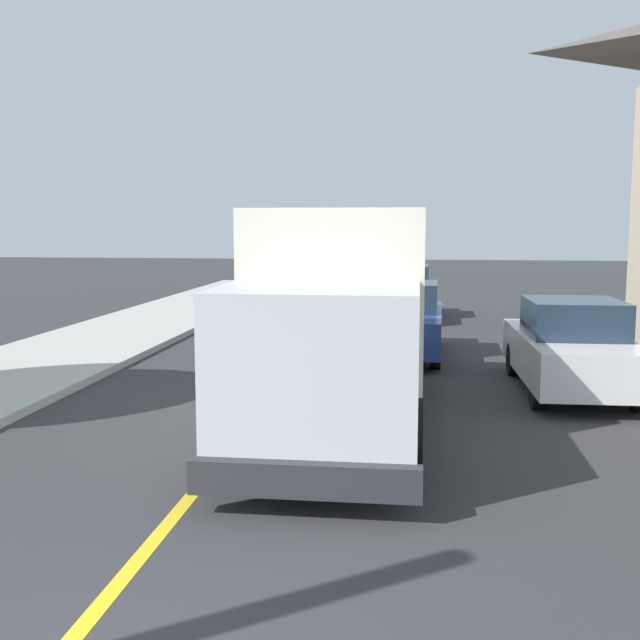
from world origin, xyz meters
The scene contains 5 objects.
centre_line_yellow centered at (0.00, 10.00, 0.00)m, with size 0.16×56.00×0.01m, color gold.
box_truck centered at (1.35, 7.67, 1.77)m, with size 2.41×7.18×3.20m.
parked_car_near centered at (2.11, 13.75, 0.79)m, with size 1.94×4.45×1.67m.
parked_car_mid centered at (2.01, 20.89, 0.79)m, with size 1.95×4.46×1.67m.
parked_van_across centered at (5.20, 10.37, 0.79)m, with size 1.88×4.43×1.67m.
Camera 1 is at (2.45, -3.65, 3.02)m, focal length 43.26 mm.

